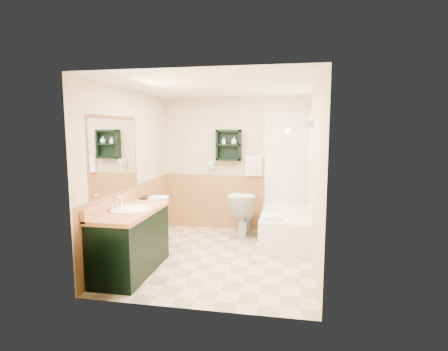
% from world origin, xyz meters
% --- Properties ---
extents(floor, '(3.00, 3.00, 0.00)m').
position_xyz_m(floor, '(0.00, 0.00, 0.00)').
color(floor, beige).
rests_on(floor, ground).
extents(back_wall, '(2.60, 0.04, 2.40)m').
position_xyz_m(back_wall, '(0.00, 1.52, 1.20)').
color(back_wall, beige).
rests_on(back_wall, ground).
extents(left_wall, '(0.04, 3.00, 2.40)m').
position_xyz_m(left_wall, '(-1.32, 0.00, 1.20)').
color(left_wall, beige).
rests_on(left_wall, ground).
extents(right_wall, '(0.04, 3.00, 2.40)m').
position_xyz_m(right_wall, '(1.32, 0.00, 1.20)').
color(right_wall, beige).
rests_on(right_wall, ground).
extents(ceiling, '(2.60, 3.00, 0.04)m').
position_xyz_m(ceiling, '(0.00, 0.00, 2.42)').
color(ceiling, white).
rests_on(ceiling, back_wall).
extents(wainscot_left, '(2.98, 2.98, 1.00)m').
position_xyz_m(wainscot_left, '(-1.29, 0.00, 0.50)').
color(wainscot_left, tan).
rests_on(wainscot_left, left_wall).
extents(wainscot_back, '(2.58, 2.58, 1.00)m').
position_xyz_m(wainscot_back, '(0.00, 1.49, 0.50)').
color(wainscot_back, tan).
rests_on(wainscot_back, back_wall).
extents(mirror_frame, '(1.30, 1.30, 1.00)m').
position_xyz_m(mirror_frame, '(-1.27, -0.55, 1.50)').
color(mirror_frame, brown).
rests_on(mirror_frame, left_wall).
extents(mirror_glass, '(1.20, 1.20, 0.90)m').
position_xyz_m(mirror_glass, '(-1.27, -0.55, 1.50)').
color(mirror_glass, white).
rests_on(mirror_glass, left_wall).
extents(tile_right, '(1.50, 1.50, 2.10)m').
position_xyz_m(tile_right, '(1.28, 0.75, 1.05)').
color(tile_right, white).
rests_on(tile_right, right_wall).
extents(tile_back, '(0.95, 0.95, 2.10)m').
position_xyz_m(tile_back, '(1.03, 1.48, 1.05)').
color(tile_back, white).
rests_on(tile_back, back_wall).
extents(tile_accent, '(1.50, 1.50, 0.10)m').
position_xyz_m(tile_accent, '(1.27, 0.75, 1.90)').
color(tile_accent, '#12402F').
rests_on(tile_accent, right_wall).
extents(wall_shelf, '(0.45, 0.15, 0.55)m').
position_xyz_m(wall_shelf, '(-0.10, 1.41, 1.55)').
color(wall_shelf, black).
rests_on(wall_shelf, back_wall).
extents(hair_dryer, '(0.10, 0.24, 0.18)m').
position_xyz_m(hair_dryer, '(-0.40, 1.43, 1.20)').
color(hair_dryer, white).
rests_on(hair_dryer, back_wall).
extents(towel_bar, '(0.40, 0.06, 0.40)m').
position_xyz_m(towel_bar, '(0.35, 1.45, 1.35)').
color(towel_bar, silver).
rests_on(towel_bar, back_wall).
extents(curtain_rod, '(0.03, 1.60, 0.03)m').
position_xyz_m(curtain_rod, '(0.53, 0.75, 2.00)').
color(curtain_rod, silver).
rests_on(curtain_rod, back_wall).
extents(shower_curtain, '(1.05, 1.05, 1.70)m').
position_xyz_m(shower_curtain, '(0.53, 0.92, 1.15)').
color(shower_curtain, '#C0B791').
rests_on(shower_curtain, curtain_rod).
extents(vanity, '(0.59, 1.29, 0.82)m').
position_xyz_m(vanity, '(-0.99, -0.72, 0.41)').
color(vanity, black).
rests_on(vanity, ground).
extents(bathtub, '(0.75, 1.50, 0.50)m').
position_xyz_m(bathtub, '(0.93, 0.86, 0.25)').
color(bathtub, white).
rests_on(bathtub, ground).
extents(toilet, '(0.47, 0.81, 0.77)m').
position_xyz_m(toilet, '(0.21, 1.08, 0.39)').
color(toilet, white).
rests_on(toilet, ground).
extents(counter_towel, '(0.25, 0.20, 0.04)m').
position_xyz_m(counter_towel, '(-0.89, -0.02, 0.84)').
color(counter_towel, silver).
rests_on(counter_towel, vanity).
extents(vanity_book, '(0.18, 0.03, 0.24)m').
position_xyz_m(vanity_book, '(-1.16, 0.01, 0.94)').
color(vanity_book, black).
rests_on(vanity_book, vanity).
extents(tub_towel, '(0.25, 0.21, 0.07)m').
position_xyz_m(tub_towel, '(0.75, 0.29, 0.54)').
color(tub_towel, silver).
rests_on(tub_towel, bathtub).
extents(soap_bottle_a, '(0.06, 0.13, 0.06)m').
position_xyz_m(soap_bottle_a, '(-0.18, 1.40, 1.59)').
color(soap_bottle_a, white).
rests_on(soap_bottle_a, wall_shelf).
extents(soap_bottle_b, '(0.12, 0.14, 0.10)m').
position_xyz_m(soap_bottle_b, '(-0.00, 1.40, 1.61)').
color(soap_bottle_b, white).
rests_on(soap_bottle_b, wall_shelf).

